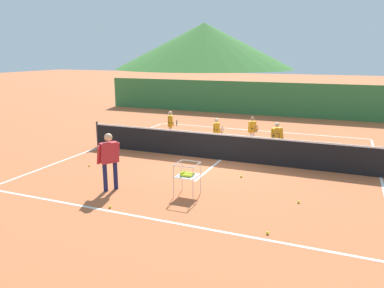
{
  "coord_description": "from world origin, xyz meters",
  "views": [
    {
      "loc": [
        4.01,
        -12.51,
        3.77
      ],
      "look_at": [
        -0.55,
        -1.41,
        0.86
      ],
      "focal_mm": 35.1,
      "sensor_mm": 36.0,
      "label": 1
    }
  ],
  "objects_px": {
    "student_3": "(276,136)",
    "tennis_ball_5": "(299,202)",
    "student_1": "(217,130)",
    "student_2": "(252,129)",
    "tennis_ball_2": "(104,165)",
    "student_0": "(171,123)",
    "tennis_ball_4": "(89,165)",
    "instructor": "(109,156)",
    "tennis_ball_1": "(110,207)",
    "tennis_net": "(221,147)",
    "tennis_ball_0": "(268,233)",
    "ball_cart": "(187,174)",
    "tennis_ball_3": "(241,176)"
  },
  "relations": [
    {
      "from": "tennis_net",
      "to": "tennis_ball_5",
      "type": "xyz_separation_m",
      "value": [
        3.12,
        -3.09,
        -0.47
      ]
    },
    {
      "from": "student_0",
      "to": "student_3",
      "type": "relative_size",
      "value": 1.05
    },
    {
      "from": "ball_cart",
      "to": "tennis_ball_4",
      "type": "distance_m",
      "value": 4.34
    },
    {
      "from": "tennis_ball_1",
      "to": "tennis_ball_5",
      "type": "distance_m",
      "value": 4.82
    },
    {
      "from": "tennis_net",
      "to": "tennis_ball_0",
      "type": "xyz_separation_m",
      "value": [
        2.72,
        -5.11,
        -0.47
      ]
    },
    {
      "from": "instructor",
      "to": "tennis_ball_5",
      "type": "xyz_separation_m",
      "value": [
        5.04,
        1.02,
        -0.95
      ]
    },
    {
      "from": "student_0",
      "to": "student_3",
      "type": "distance_m",
      "value": 4.76
    },
    {
      "from": "student_1",
      "to": "student_3",
      "type": "distance_m",
      "value": 2.49
    },
    {
      "from": "tennis_net",
      "to": "tennis_ball_1",
      "type": "relative_size",
      "value": 158.53
    },
    {
      "from": "tennis_ball_3",
      "to": "instructor",
      "type": "bearing_deg",
      "value": -141.64
    },
    {
      "from": "tennis_ball_2",
      "to": "student_1",
      "type": "bearing_deg",
      "value": 55.07
    },
    {
      "from": "student_2",
      "to": "student_3",
      "type": "xyz_separation_m",
      "value": [
        1.18,
        -1.11,
        0.02
      ]
    },
    {
      "from": "student_0",
      "to": "tennis_ball_2",
      "type": "bearing_deg",
      "value": -96.54
    },
    {
      "from": "instructor",
      "to": "tennis_ball_0",
      "type": "height_order",
      "value": "instructor"
    },
    {
      "from": "tennis_net",
      "to": "student_0",
      "type": "height_order",
      "value": "student_0"
    },
    {
      "from": "instructor",
      "to": "tennis_ball_1",
      "type": "relative_size",
      "value": 24.11
    },
    {
      "from": "instructor",
      "to": "tennis_ball_4",
      "type": "bearing_deg",
      "value": 140.56
    },
    {
      "from": "tennis_ball_5",
      "to": "student_0",
      "type": "bearing_deg",
      "value": 140.04
    },
    {
      "from": "tennis_ball_3",
      "to": "tennis_ball_5",
      "type": "xyz_separation_m",
      "value": [
        1.91,
        -1.45,
        0.0
      ]
    },
    {
      "from": "tennis_ball_5",
      "to": "student_1",
      "type": "bearing_deg",
      "value": 129.04
    },
    {
      "from": "student_2",
      "to": "tennis_net",
      "type": "bearing_deg",
      "value": -103.46
    },
    {
      "from": "tennis_ball_4",
      "to": "student_3",
      "type": "bearing_deg",
      "value": 33.44
    },
    {
      "from": "student_0",
      "to": "tennis_ball_3",
      "type": "relative_size",
      "value": 19.76
    },
    {
      "from": "tennis_net",
      "to": "student_3",
      "type": "height_order",
      "value": "student_3"
    },
    {
      "from": "student_1",
      "to": "student_3",
      "type": "relative_size",
      "value": 0.95
    },
    {
      "from": "tennis_net",
      "to": "tennis_ball_1",
      "type": "distance_m",
      "value": 5.36
    },
    {
      "from": "student_1",
      "to": "tennis_ball_0",
      "type": "relative_size",
      "value": 18.03
    },
    {
      "from": "tennis_ball_0",
      "to": "tennis_ball_2",
      "type": "distance_m",
      "value": 6.79
    },
    {
      "from": "student_0",
      "to": "tennis_ball_4",
      "type": "height_order",
      "value": "student_0"
    },
    {
      "from": "tennis_ball_0",
      "to": "tennis_ball_2",
      "type": "xyz_separation_m",
      "value": [
        -6.17,
        2.85,
        0.0
      ]
    },
    {
      "from": "tennis_net",
      "to": "tennis_ball_1",
      "type": "bearing_deg",
      "value": -103.04
    },
    {
      "from": "tennis_ball_0",
      "to": "tennis_net",
      "type": "bearing_deg",
      "value": 118.0
    },
    {
      "from": "tennis_ball_1",
      "to": "tennis_ball_4",
      "type": "relative_size",
      "value": 1.0
    },
    {
      "from": "student_2",
      "to": "tennis_ball_2",
      "type": "bearing_deg",
      "value": -130.77
    },
    {
      "from": "student_2",
      "to": "student_3",
      "type": "bearing_deg",
      "value": -43.38
    },
    {
      "from": "student_2",
      "to": "tennis_ball_2",
      "type": "distance_m",
      "value": 6.19
    },
    {
      "from": "student_1",
      "to": "ball_cart",
      "type": "height_order",
      "value": "student_1"
    },
    {
      "from": "tennis_ball_0",
      "to": "tennis_ball_1",
      "type": "bearing_deg",
      "value": -178.66
    },
    {
      "from": "tennis_ball_0",
      "to": "tennis_ball_5",
      "type": "height_order",
      "value": "same"
    },
    {
      "from": "student_2",
      "to": "ball_cart",
      "type": "bearing_deg",
      "value": -93.31
    },
    {
      "from": "student_3",
      "to": "tennis_ball_5",
      "type": "bearing_deg",
      "value": -72.58
    },
    {
      "from": "student_0",
      "to": "tennis_ball_0",
      "type": "xyz_separation_m",
      "value": [
        5.68,
        -7.12,
        -0.77
      ]
    },
    {
      "from": "student_3",
      "to": "tennis_ball_1",
      "type": "relative_size",
      "value": 18.89
    },
    {
      "from": "student_0",
      "to": "tennis_ball_4",
      "type": "relative_size",
      "value": 19.76
    },
    {
      "from": "tennis_ball_3",
      "to": "tennis_ball_4",
      "type": "height_order",
      "value": "same"
    },
    {
      "from": "student_1",
      "to": "tennis_ball_4",
      "type": "relative_size",
      "value": 18.03
    },
    {
      "from": "tennis_ball_0",
      "to": "tennis_ball_4",
      "type": "height_order",
      "value": "same"
    },
    {
      "from": "tennis_ball_3",
      "to": "tennis_ball_5",
      "type": "distance_m",
      "value": 2.4
    },
    {
      "from": "student_0",
      "to": "tennis_ball_5",
      "type": "distance_m",
      "value": 7.96
    },
    {
      "from": "ball_cart",
      "to": "instructor",
      "type": "bearing_deg",
      "value": -167.87
    }
  ]
}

